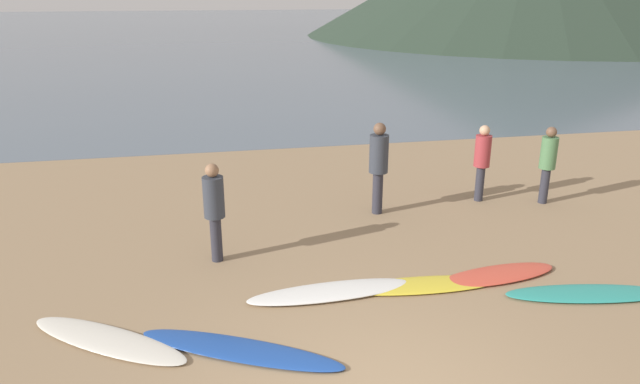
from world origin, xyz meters
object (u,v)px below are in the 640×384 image
surfboard_5 (588,293)px  surfboard_2 (331,292)px  surfboard_4 (497,275)px  person_0 (548,159)px  person_2 (214,205)px  surfboard_3 (421,285)px  person_3 (482,157)px  person_1 (379,161)px  surfboard_0 (108,340)px  surfboard_1 (240,350)px

surfboard_5 → surfboard_2: bearing=177.8°
surfboard_4 → surfboard_5: bearing=-45.1°
surfboard_4 → surfboard_5: 1.29m
surfboard_2 → surfboard_5: surfboard_2 is taller
person_0 → person_2: 6.85m
surfboard_5 → person_2: 5.78m
surfboard_3 → person_3: person_3 is taller
person_3 → person_1: bearing=-68.8°
person_2 → surfboard_5: bearing=-28.9°
surfboard_4 → person_2: (-4.22, 1.44, 0.93)m
surfboard_5 → person_0: person_0 is taller
person_1 → surfboard_0: bearing=-1.6°
surfboard_0 → person_2: size_ratio=1.44×
surfboard_5 → person_1: (-2.07, 3.77, 1.04)m
person_1 → person_3: person_1 is taller
person_1 → surfboard_4: bearing=69.6°
surfboard_4 → person_0: person_0 is taller
surfboard_5 → person_3: (0.22, 4.05, 0.91)m
surfboard_3 → surfboard_0: bearing=-168.9°
surfboard_2 → surfboard_5: (3.67, -0.76, -0.01)m
surfboard_1 → surfboard_3: size_ratio=1.11×
surfboard_2 → surfboard_3: surfboard_2 is taller
surfboard_5 → surfboard_3: bearing=172.2°
surfboard_3 → person_2: size_ratio=1.46×
surfboard_2 → person_1: 3.55m
surfboard_0 → surfboard_1: (1.62, -0.53, -0.00)m
surfboard_2 → person_2: size_ratio=1.49×
person_2 → person_1: bearing=20.1°
surfboard_0 → person_3: size_ratio=1.49×
surfboard_0 → person_0: size_ratio=1.49×
surfboard_1 → surfboard_2: (1.39, 1.17, 0.01)m
surfboard_1 → surfboard_4: size_ratio=1.34×
surfboard_0 → person_1: person_1 is taller
surfboard_0 → person_0: (8.14, 3.52, 0.91)m
surfboard_2 → person_2: person_2 is taller
surfboard_2 → person_3: (3.89, 3.28, 0.90)m
surfboard_2 → surfboard_3: size_ratio=1.02×
surfboard_1 → surfboard_5: (5.06, 0.40, 0.00)m
surfboard_2 → surfboard_4: (2.65, 0.03, -0.01)m
person_3 → surfboard_0: bearing=-46.1°
surfboard_2 → person_3: size_ratio=1.53×
surfboard_0 → surfboard_2: 3.08m
surfboard_0 → surfboard_4: bearing=41.7°
surfboard_1 → person_0: person_0 is taller
surfboard_0 → surfboard_3: size_ratio=0.99×
surfboard_0 → person_3: (6.90, 3.92, 0.91)m
surfboard_4 → person_1: 3.32m
surfboard_2 → surfboard_5: size_ratio=1.01×
surfboard_0 → person_3: 7.99m
surfboard_0 → surfboard_4: surfboard_4 is taller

